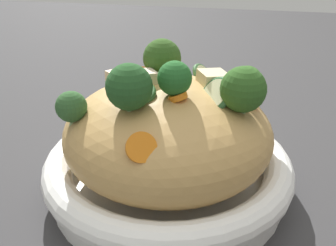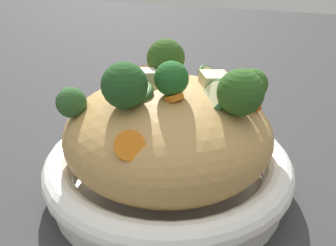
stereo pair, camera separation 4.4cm
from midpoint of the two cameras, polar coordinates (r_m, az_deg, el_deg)
The scene contains 7 objects.
ground_plane at distance 0.49m, azimuth -2.61°, elevation -10.05°, with size 3.00×3.00×0.00m, color #343334.
serving_bowl at distance 0.47m, azimuth -2.68°, elevation -7.21°, with size 0.31×0.31×0.06m.
noodle_heap at distance 0.44m, azimuth -2.84°, elevation -1.49°, with size 0.25×0.25×0.12m.
broccoli_florets at distance 0.40m, azimuth -1.35°, elevation 6.45°, with size 0.18×0.23×0.09m.
carrot_coins at distance 0.39m, azimuth -3.15°, elevation 2.69°, with size 0.15×0.16×0.05m.
zucchini_slices at distance 0.42m, azimuth 0.28°, elevation 5.31°, with size 0.15×0.13×0.04m.
chicken_chunks at distance 0.44m, azimuth -2.86°, elevation 6.64°, with size 0.09×0.17×0.04m.
Camera 1 is at (0.38, 0.09, 0.29)m, focal length 38.65 mm.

